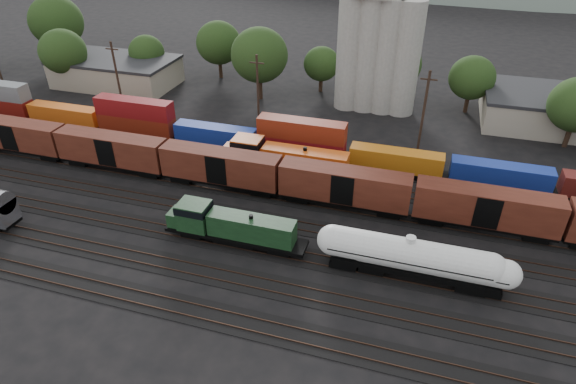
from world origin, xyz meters
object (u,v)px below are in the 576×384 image
(tank_car_a, at_px, (408,255))
(grain_silo, at_px, (378,43))
(green_locomotive, at_px, (228,225))
(orange_locomotive, at_px, (281,159))

(tank_car_a, relative_size, grain_silo, 0.61)
(green_locomotive, relative_size, tank_car_a, 0.87)
(green_locomotive, distance_m, tank_car_a, 18.42)
(green_locomotive, height_order, tank_car_a, tank_car_a)
(tank_car_a, relative_size, orange_locomotive, 0.96)
(green_locomotive, distance_m, orange_locomotive, 15.04)
(green_locomotive, height_order, orange_locomotive, orange_locomotive)
(tank_car_a, height_order, grain_silo, grain_silo)
(green_locomotive, xyz_separation_m, orange_locomotive, (1.12, 15.00, 0.28))
(orange_locomotive, relative_size, grain_silo, 0.63)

